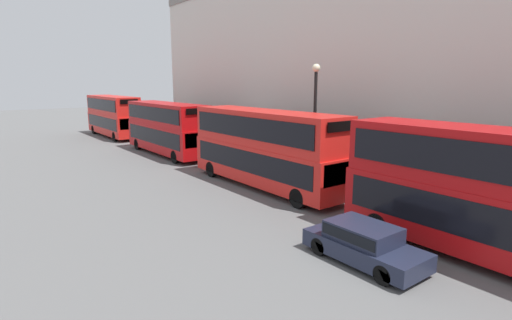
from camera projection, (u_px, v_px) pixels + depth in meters
The scene contains 6 objects.
bus_leading at pixel (490, 191), 13.38m from camera, with size 2.59×10.22×4.58m.
bus_second_in_queue at pixel (265, 146), 22.97m from camera, with size 2.59×11.40×4.48m.
bus_third_in_queue at pixel (166, 126), 33.37m from camera, with size 2.59×10.90×4.34m.
bus_trailing at pixel (113, 114), 44.27m from camera, with size 2.59×10.85×4.49m.
car_hatchback at pixel (364, 242), 13.63m from camera, with size 1.80×4.21×1.34m.
street_lamp at pixel (315, 114), 22.26m from camera, with size 0.44×0.44×7.05m.
Camera 1 is at (-12.47, 0.19, 6.12)m, focal length 28.00 mm.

